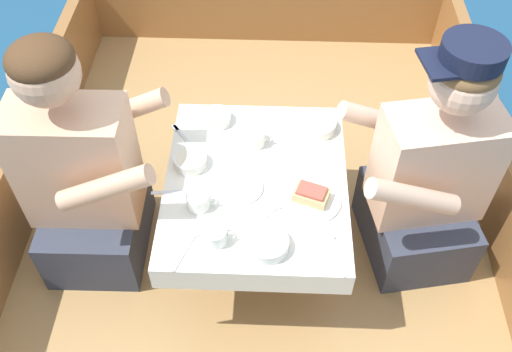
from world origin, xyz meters
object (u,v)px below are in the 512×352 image
person_starboard (428,179)px  coffee_cup_center (215,235)px  person_port (83,179)px  coffee_cup_starboard (198,201)px  coffee_cup_port (256,138)px  sandwich (311,194)px

person_starboard → coffee_cup_center: (-0.74, -0.32, 0.06)m
person_port → coffee_cup_center: person_port is taller
coffee_cup_center → coffee_cup_starboard: bearing=116.3°
person_port → person_starboard: size_ratio=1.01×
person_starboard → coffee_cup_port: bearing=-21.8°
person_starboard → sandwich: bearing=7.3°
coffee_cup_starboard → coffee_cup_port: bearing=58.9°
sandwich → coffee_cup_center: same height
sandwich → coffee_cup_starboard: sandwich is taller
coffee_cup_starboard → person_starboard: bearing=12.5°
person_starboard → coffee_cup_starboard: (-0.81, -0.18, 0.06)m
person_starboard → coffee_cup_port: size_ratio=10.12×
coffee_cup_port → coffee_cup_starboard: bearing=-121.1°
coffee_cup_starboard → coffee_cup_center: size_ratio=1.00×
person_port → sandwich: size_ratio=7.47×
person_starboard → coffee_cup_port: 0.65m
coffee_cup_port → coffee_cup_center: (-0.11, -0.44, -0.00)m
coffee_cup_port → coffee_cup_center: size_ratio=0.92×
sandwich → coffee_cup_port: coffee_cup_port is taller
sandwich → coffee_cup_starboard: (-0.38, -0.04, -0.00)m
sandwich → coffee_cup_center: (-0.31, -0.18, -0.00)m
person_port → sandwich: 0.82m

